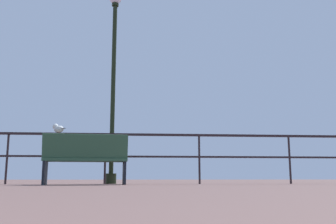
# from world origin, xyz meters

# --- Properties ---
(pier_railing) EXTENTS (23.96, 0.05, 1.06)m
(pier_railing) POSITION_xyz_m (-0.00, 9.56, 0.78)
(pier_railing) COLOR black
(pier_railing) RESTS_ON ground_plane
(bench_near_left) EXTENTS (1.59, 0.83, 0.93)m
(bench_near_left) POSITION_xyz_m (-0.30, 8.74, 0.51)
(bench_near_left) COLOR #2A4D35
(bench_near_left) RESTS_ON ground_plane
(lamppost_center) EXTENTS (0.30, 0.30, 4.53)m
(lamppost_center) POSITION_xyz_m (0.11, 9.83, 2.65)
(lamppost_center) COLOR black
(lamppost_center) RESTS_ON ground_plane
(seagull_on_rail) EXTENTS (0.35, 0.33, 0.20)m
(seagull_on_rail) POSITION_xyz_m (-1.00, 9.58, 1.15)
(seagull_on_rail) COLOR silver
(seagull_on_rail) RESTS_ON pier_railing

